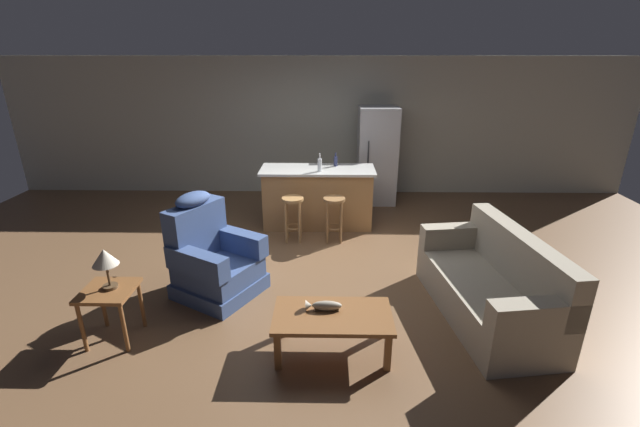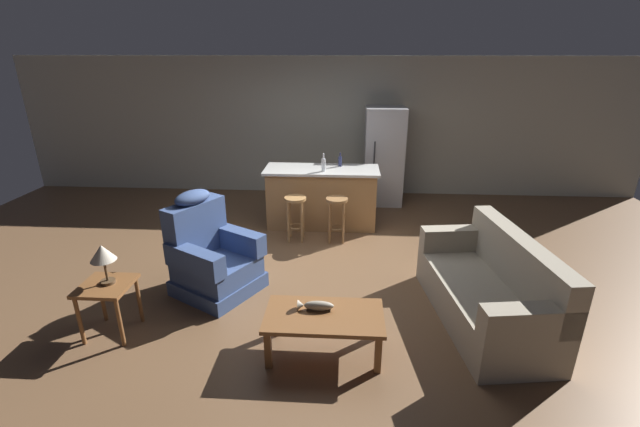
{
  "view_description": "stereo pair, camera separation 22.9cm",
  "coord_description": "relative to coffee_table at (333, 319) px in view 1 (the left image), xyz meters",
  "views": [
    {
      "loc": [
        0.16,
        -5.18,
        2.7
      ],
      "look_at": [
        0.06,
        -0.1,
        0.75
      ],
      "focal_mm": 24.0,
      "sensor_mm": 36.0,
      "label": 1
    },
    {
      "loc": [
        0.38,
        -5.17,
        2.7
      ],
      "look_at": [
        0.06,
        -0.1,
        0.75
      ],
      "focal_mm": 24.0,
      "sensor_mm": 36.0,
      "label": 2
    }
  ],
  "objects": [
    {
      "name": "ground_plane",
      "position": [
        -0.21,
        1.83,
        -0.36
      ],
      "size": [
        12.0,
        12.0,
        0.0
      ],
      "color": "brown"
    },
    {
      "name": "back_wall",
      "position": [
        -0.21,
        4.95,
        0.94
      ],
      "size": [
        12.0,
        0.05,
        2.6
      ],
      "color": "#B2B2A3",
      "rests_on": "ground_plane"
    },
    {
      "name": "coffee_table",
      "position": [
        0.0,
        0.0,
        0.0
      ],
      "size": [
        1.1,
        0.6,
        0.42
      ],
      "color": "brown",
      "rests_on": "ground_plane"
    },
    {
      "name": "fish_figurine",
      "position": [
        -0.09,
        0.07,
        0.1
      ],
      "size": [
        0.34,
        0.1,
        0.1
      ],
      "color": "#4C3823",
      "rests_on": "coffee_table"
    },
    {
      "name": "couch",
      "position": [
        1.7,
        0.65,
        -0.02
      ],
      "size": [
        1.09,
        1.99,
        0.94
      ],
      "rotation": [
        0.0,
        0.0,
        3.27
      ],
      "color": "#9E937F",
      "rests_on": "ground_plane"
    },
    {
      "name": "recliner_near_lamp",
      "position": [
        -1.39,
        1.08,
        0.06
      ],
      "size": [
        1.15,
        1.15,
        1.2
      ],
      "rotation": [
        0.0,
        0.0,
        -0.52
      ],
      "color": "#384C7A",
      "rests_on": "ground_plane"
    },
    {
      "name": "end_table",
      "position": [
        -2.15,
        0.17,
        0.1
      ],
      "size": [
        0.48,
        0.48,
        0.56
      ],
      "color": "brown",
      "rests_on": "ground_plane"
    },
    {
      "name": "table_lamp",
      "position": [
        -2.14,
        0.19,
        0.5
      ],
      "size": [
        0.24,
        0.24,
        0.41
      ],
      "color": "#4C3823",
      "rests_on": "end_table"
    },
    {
      "name": "kitchen_island",
      "position": [
        -0.21,
        3.18,
        0.11
      ],
      "size": [
        1.8,
        0.7,
        0.95
      ],
      "color": "#9E7042",
      "rests_on": "ground_plane"
    },
    {
      "name": "bar_stool_left",
      "position": [
        -0.56,
        2.55,
        0.11
      ],
      "size": [
        0.32,
        0.32,
        0.68
      ],
      "color": "#A87A47",
      "rests_on": "ground_plane"
    },
    {
      "name": "bar_stool_right",
      "position": [
        0.05,
        2.55,
        0.11
      ],
      "size": [
        0.32,
        0.32,
        0.68
      ],
      "color": "olive",
      "rests_on": "ground_plane"
    },
    {
      "name": "refrigerator",
      "position": [
        0.85,
        4.38,
        0.52
      ],
      "size": [
        0.7,
        0.69,
        1.76
      ],
      "color": "#B7B7BC",
      "rests_on": "ground_plane"
    },
    {
      "name": "bottle_tall_green",
      "position": [
        -0.18,
        3.03,
        0.69
      ],
      "size": [
        0.06,
        0.06,
        0.28
      ],
      "color": "silver",
      "rests_on": "kitchen_island"
    },
    {
      "name": "bottle_short_amber",
      "position": [
        0.07,
        3.34,
        0.67
      ],
      "size": [
        0.06,
        0.06,
        0.22
      ],
      "color": "#23284C",
      "rests_on": "kitchen_island"
    }
  ]
}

